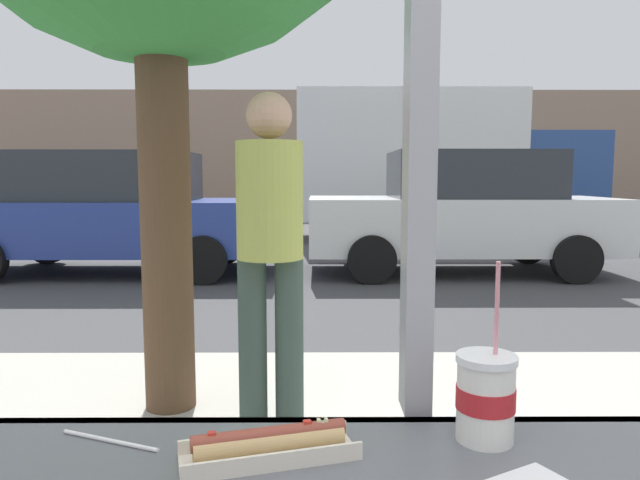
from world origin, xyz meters
name	(u,v)px	position (x,y,z in m)	size (l,w,h in m)	color
ground_plane	(328,266)	(0.00, 8.00, 0.00)	(60.00, 60.00, 0.00)	#424244
sidewalk_strip	(356,459)	(0.00, 1.60, 0.08)	(16.00, 2.80, 0.16)	#B2ADA3
building_facade_far	(322,154)	(0.00, 20.56, 2.24)	(28.00, 1.20, 4.47)	gray
soda_cup_left	(486,396)	(0.09, -0.05, 1.03)	(0.10, 0.10, 0.30)	silver
hotdog_tray_near	(270,444)	(-0.26, -0.12, 0.98)	(0.29, 0.15, 0.05)	beige
loose_straw	(110,441)	(-0.52, -0.06, 0.96)	(0.01, 0.01, 0.19)	white
parked_car_blue	(114,212)	(-3.11, 7.36, 0.88)	(4.61, 2.03, 1.74)	#283D93
parked_car_white	(462,212)	(1.92, 7.36, 0.89)	(4.32, 1.95, 1.75)	silver
box_truck	(435,162)	(2.47, 12.04, 1.71)	(6.53, 2.44, 3.21)	silver
pedestrian	(270,239)	(-0.41, 1.80, 1.09)	(0.32, 0.32, 1.63)	#374940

